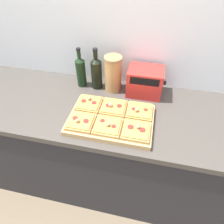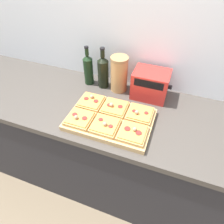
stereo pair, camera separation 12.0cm
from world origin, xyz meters
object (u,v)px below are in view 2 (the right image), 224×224
(toaster_oven, at_px, (150,84))
(wine_bottle, at_px, (103,71))
(olive_oil_bottle, at_px, (88,69))
(cutting_board, at_px, (110,120))
(grain_jar_tall, at_px, (119,74))

(toaster_oven, bearing_deg, wine_bottle, 179.86)
(olive_oil_bottle, distance_m, wine_bottle, 0.12)
(olive_oil_bottle, height_order, toaster_oven, olive_oil_bottle)
(cutting_board, relative_size, wine_bottle, 1.68)
(cutting_board, bearing_deg, toaster_oven, 63.56)
(grain_jar_tall, bearing_deg, wine_bottle, 180.00)
(toaster_oven, bearing_deg, grain_jar_tall, 179.78)
(toaster_oven, bearing_deg, olive_oil_bottle, 179.89)
(cutting_board, height_order, grain_jar_tall, grain_jar_tall)
(cutting_board, height_order, olive_oil_bottle, olive_oil_bottle)
(cutting_board, bearing_deg, grain_jar_tall, 100.07)
(wine_bottle, bearing_deg, grain_jar_tall, 0.00)
(cutting_board, distance_m, wine_bottle, 0.39)
(wine_bottle, relative_size, grain_jar_tall, 1.18)
(cutting_board, bearing_deg, olive_oil_bottle, 131.55)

